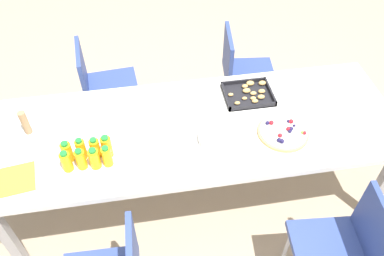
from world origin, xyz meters
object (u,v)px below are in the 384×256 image
at_px(chair_far_left, 102,84).
at_px(chair_far_right, 241,70).
at_px(juice_bottle_2, 95,159).
at_px(juice_bottle_5, 81,149).
at_px(snack_tray, 249,94).
at_px(chair_near_right, 345,247).
at_px(napkin_stack, 147,115).
at_px(party_table, 196,132).
at_px(cardboard_tube, 25,123).
at_px(paper_folder, 10,181).
at_px(juice_bottle_3, 107,156).
at_px(juice_bottle_4, 67,152).
at_px(juice_bottle_6, 95,148).
at_px(juice_bottle_1, 81,159).
at_px(juice_bottle_7, 107,147).
at_px(juice_bottle_0, 66,161).
at_px(fruit_pizza, 283,132).
at_px(plate_stack, 214,138).

relative_size(chair_far_left, chair_far_right, 1.00).
distance_m(juice_bottle_2, juice_bottle_5, 0.11).
distance_m(chair_far_left, snack_tray, 1.16).
bearing_deg(chair_near_right, napkin_stack, 51.06).
height_order(party_table, chair_far_left, chair_far_left).
distance_m(chair_near_right, cardboard_tube, 1.92).
xyz_separation_m(juice_bottle_5, paper_folder, (-0.38, -0.11, -0.06)).
xyz_separation_m(juice_bottle_3, juice_bottle_4, (-0.22, 0.07, -0.00)).
distance_m(chair_far_right, juice_bottle_3, 1.44).
xyz_separation_m(juice_bottle_6, napkin_stack, (0.31, 0.27, -0.05)).
xyz_separation_m(juice_bottle_1, juice_bottle_3, (0.14, -0.00, 0.00)).
distance_m(party_table, chair_far_left, 0.99).
bearing_deg(juice_bottle_7, juice_bottle_0, -163.09).
xyz_separation_m(juice_bottle_5, cardboard_tube, (-0.33, 0.24, 0.01)).
bearing_deg(juice_bottle_0, juice_bottle_7, 16.91).
bearing_deg(juice_bottle_5, paper_folder, -164.13).
bearing_deg(juice_bottle_3, paper_folder, -176.39).
distance_m(juice_bottle_2, fruit_pizza, 1.10).
bearing_deg(plate_stack, cardboard_tube, 167.32).
bearing_deg(cardboard_tube, juice_bottle_2, -39.16).
distance_m(chair_far_left, juice_bottle_3, 1.02).
height_order(chair_far_right, juice_bottle_5, juice_bottle_5).
xyz_separation_m(juice_bottle_7, napkin_stack, (0.24, 0.28, -0.06)).
distance_m(juice_bottle_1, juice_bottle_5, 0.07).
bearing_deg(snack_tray, party_table, -150.91).
bearing_deg(chair_far_left, juice_bottle_7, -0.15).
xyz_separation_m(chair_far_left, juice_bottle_1, (-0.07, -0.98, 0.29)).
height_order(juice_bottle_4, plate_stack, juice_bottle_4).
bearing_deg(juice_bottle_3, cardboard_tube, 145.51).
bearing_deg(cardboard_tube, fruit_pizza, -9.79).
bearing_deg(juice_bottle_4, chair_far_right, 35.94).
bearing_deg(snack_tray, fruit_pizza, -73.13).
relative_size(juice_bottle_2, juice_bottle_5, 0.99).
height_order(chair_far_right, juice_bottle_3, juice_bottle_3).
height_order(fruit_pizza, plate_stack, fruit_pizza).
relative_size(party_table, juice_bottle_4, 18.16).
bearing_deg(juice_bottle_7, chair_far_right, 41.36).
xyz_separation_m(juice_bottle_2, juice_bottle_5, (-0.07, 0.08, 0.00)).
height_order(juice_bottle_4, juice_bottle_5, juice_bottle_5).
height_order(chair_near_right, juice_bottle_1, juice_bottle_1).
distance_m(juice_bottle_1, juice_bottle_6, 0.10).
height_order(chair_far_right, juice_bottle_7, juice_bottle_7).
distance_m(chair_far_right, plate_stack, 1.02).
bearing_deg(fruit_pizza, juice_bottle_3, -176.53).
relative_size(chair_far_right, juice_bottle_7, 5.56).
height_order(juice_bottle_5, cardboard_tube, cardboard_tube).
bearing_deg(party_table, juice_bottle_2, -160.21).
relative_size(juice_bottle_4, juice_bottle_7, 0.92).
bearing_deg(chair_near_right, chair_far_left, 44.27).
bearing_deg(cardboard_tube, napkin_stack, 1.81).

